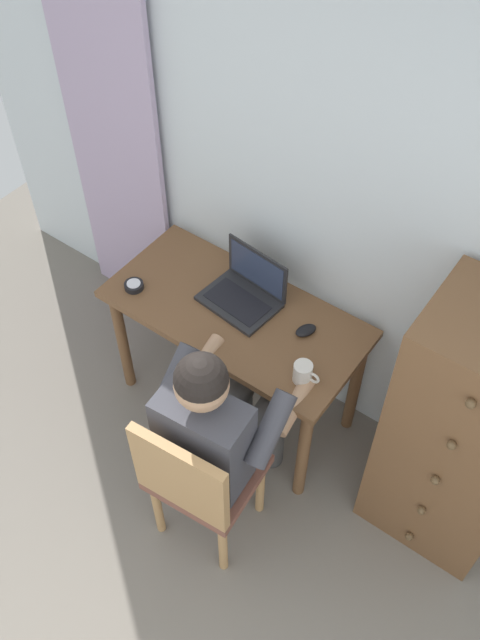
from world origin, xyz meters
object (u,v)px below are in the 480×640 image
(computer_mouse, at_px, (306,330))
(person_seated, at_px, (221,422))
(chair, at_px, (198,478))
(coffee_mug, at_px, (303,373))
(desk_clock, at_px, (134,286))
(desk, at_px, (235,327))
(dresser, at_px, (463,434))
(laptop, at_px, (245,291))

(computer_mouse, bearing_deg, person_seated, -70.18)
(chair, relative_size, person_seated, 0.74)
(person_seated, bearing_deg, coffee_mug, 63.64)
(person_seated, bearing_deg, desk_clock, 156.85)
(chair, xyz_separation_m, desk_clock, (-0.76, 0.50, 0.24))
(desk, bearing_deg, person_seated, -59.47)
(desk, relative_size, dresser, 0.91)
(desk, height_order, person_seated, person_seated)
(desk, bearing_deg, desk_clock, -160.89)
(desk_clock, relative_size, coffee_mug, 0.75)
(desk_clock, xyz_separation_m, coffee_mug, (0.92, 0.02, 0.03))
(computer_mouse, relative_size, desk_clock, 1.11)
(chair, relative_size, coffee_mug, 7.46)
(person_seated, bearing_deg, desk, 120.53)
(chair, xyz_separation_m, person_seated, (-0.01, 0.18, 0.18))
(person_seated, relative_size, laptop, 3.33)
(laptop, relative_size, desk_clock, 4.05)
(dresser, distance_m, chair, 1.09)
(laptop, distance_m, computer_mouse, 0.34)
(desk, xyz_separation_m, coffee_mug, (0.45, -0.14, 0.16))
(desk_clock, height_order, coffee_mug, coffee_mug)
(desk, distance_m, chair, 0.74)
(person_seated, bearing_deg, laptop, 117.18)
(desk, relative_size, coffee_mug, 9.99)
(computer_mouse, distance_m, coffee_mug, 0.26)
(desk_clock, bearing_deg, computer_mouse, 16.94)
(desk, bearing_deg, laptop, 96.06)
(chair, height_order, coffee_mug, chair)
(coffee_mug, bearing_deg, dresser, 17.56)
(computer_mouse, distance_m, desk_clock, 0.83)
(desk_clock, bearing_deg, laptop, 28.88)
(chair, distance_m, coffee_mug, 0.61)
(person_seated, height_order, computer_mouse, person_seated)
(laptop, bearing_deg, computer_mouse, -1.73)
(dresser, height_order, desk_clock, dresser)
(dresser, height_order, computer_mouse, dresser)
(laptop, height_order, desk_clock, laptop)
(chair, bearing_deg, coffee_mug, 73.66)
(dresser, bearing_deg, desk_clock, -171.88)
(dresser, relative_size, chair, 1.47)
(dresser, xyz_separation_m, desk_clock, (-1.56, -0.22, 0.09))
(laptop, bearing_deg, coffee_mug, -26.68)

